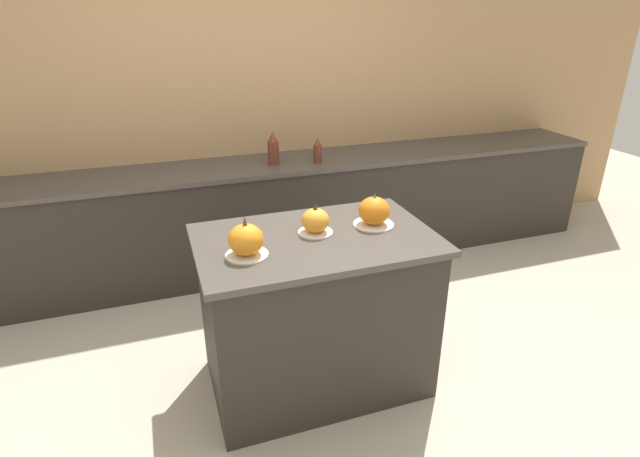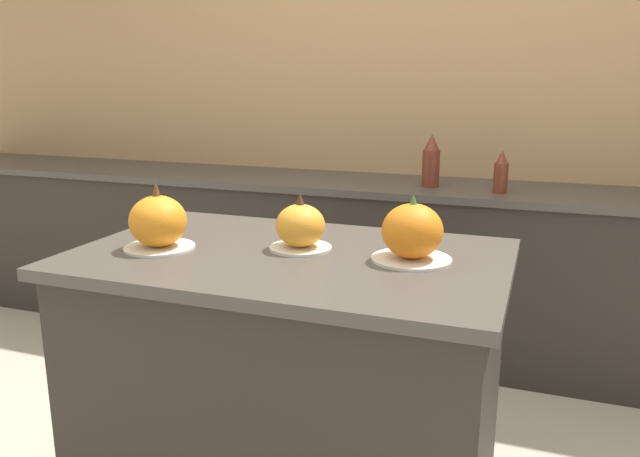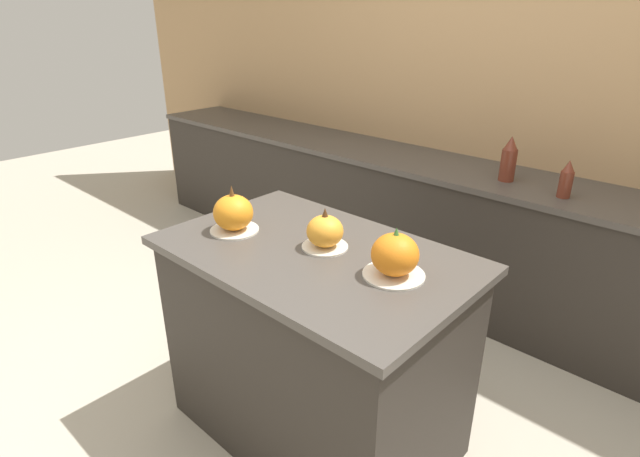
{
  "view_description": "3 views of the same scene",
  "coord_description": "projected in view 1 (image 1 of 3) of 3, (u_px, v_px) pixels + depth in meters",
  "views": [
    {
      "loc": [
        -0.74,
        -2.2,
        2.0
      ],
      "look_at": [
        0.01,
        -0.04,
        0.98
      ],
      "focal_mm": 28.0,
      "sensor_mm": 36.0,
      "label": 1
    },
    {
      "loc": [
        0.67,
        -1.59,
        1.41
      ],
      "look_at": [
        0.08,
        0.04,
        0.99
      ],
      "focal_mm": 35.0,
      "sensor_mm": 36.0,
      "label": 2
    },
    {
      "loc": [
        1.2,
        -1.27,
        1.78
      ],
      "look_at": [
        0.03,
        0.01,
        1.02
      ],
      "focal_mm": 28.0,
      "sensor_mm": 36.0,
      "label": 3
    }
  ],
  "objects": [
    {
      "name": "wall_back",
      "position": [
        243.0,
        110.0,
        4.0
      ],
      "size": [
        8.0,
        0.06,
        2.5
      ],
      "color": "tan",
      "rests_on": "ground_plane"
    },
    {
      "name": "kitchen_island",
      "position": [
        316.0,
        312.0,
        2.75
      ],
      "size": [
        1.23,
        0.78,
        0.92
      ],
      "color": "#2D2823",
      "rests_on": "ground_plane"
    },
    {
      "name": "ground_plane",
      "position": [
        316.0,
        379.0,
        2.94
      ],
      "size": [
        12.0,
        12.0,
        0.0
      ],
      "primitive_type": "plane",
      "color": "#BCB29E"
    },
    {
      "name": "bottle_tall",
      "position": [
        273.0,
        149.0,
        3.81
      ],
      "size": [
        0.09,
        0.09,
        0.26
      ],
      "color": "maroon",
      "rests_on": "back_counter"
    },
    {
      "name": "pumpkin_cake_right",
      "position": [
        374.0,
        212.0,
        2.67
      ],
      "size": [
        0.22,
        0.22,
        0.19
      ],
      "color": "silver",
      "rests_on": "kitchen_island"
    },
    {
      "name": "pumpkin_cake_left",
      "position": [
        246.0,
        241.0,
        2.34
      ],
      "size": [
        0.21,
        0.21,
        0.2
      ],
      "color": "silver",
      "rests_on": "kitchen_island"
    },
    {
      "name": "bottle_short",
      "position": [
        317.0,
        151.0,
        3.87
      ],
      "size": [
        0.07,
        0.07,
        0.2
      ],
      "color": "maroon",
      "rests_on": "back_counter"
    },
    {
      "name": "pumpkin_cake_center",
      "position": [
        315.0,
        221.0,
        2.58
      ],
      "size": [
        0.18,
        0.18,
        0.17
      ],
      "color": "silver",
      "rests_on": "kitchen_island"
    },
    {
      "name": "back_counter",
      "position": [
        257.0,
        217.0,
        4.04
      ],
      "size": [
        6.0,
        0.6,
        0.89
      ],
      "color": "#2D2823",
      "rests_on": "ground_plane"
    }
  ]
}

